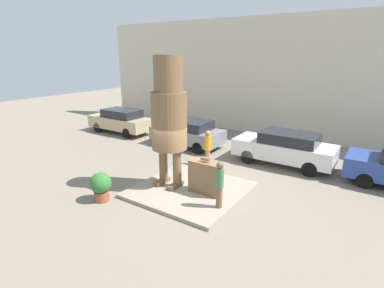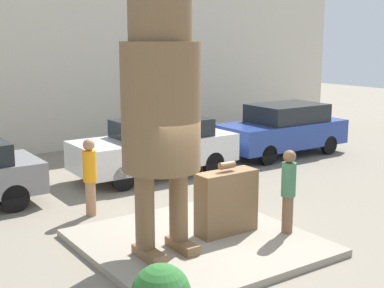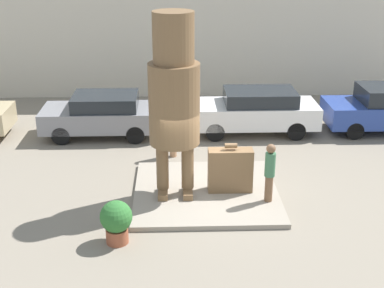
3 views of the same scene
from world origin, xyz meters
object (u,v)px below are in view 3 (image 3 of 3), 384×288
Objects in this scene: parked_car_grey at (102,114)px; tourist at (270,170)px; worker_hivis at (173,129)px; parked_car_white at (254,110)px; planter_pot at (116,220)px; statue_figure at (174,92)px; giant_suitcase at (230,170)px.

tourist is at bearing 132.75° from parked_car_grey.
tourist is at bearing -53.74° from worker_hivis.
tourist reaches higher than parked_car_white.
parked_car_grey is at bearing 1.29° from parked_car_white.
tourist is at bearing 23.85° from planter_pot.
statue_figure is 3.62m from planter_pot.
planter_pot is (-1.40, -2.27, -2.45)m from statue_figure.
giant_suitcase is at bearing 130.45° from parked_car_grey.
tourist is at bearing -34.77° from giant_suitcase.
giant_suitcase is 1.31× the size of planter_pot.
statue_figure is 1.20× the size of parked_car_grey.
worker_hivis is at bearing 141.35° from parked_car_grey.
statue_figure is 6.28m from parked_car_white.
planter_pot is at bearing 59.67° from parked_car_white.
parked_car_grey is at bearing 130.45° from giant_suitcase.
statue_figure is 2.76m from giant_suitcase.
statue_figure is 3.02× the size of tourist.
parked_car_white is (2.92, 5.11, -2.19)m from statue_figure.
tourist reaches higher than giant_suitcase.
parked_car_grey reaches higher than planter_pot.
statue_figure reaches higher than worker_hivis.
worker_hivis reaches higher than parked_car_grey.
statue_figure is 2.88× the size of worker_hivis.
parked_car_grey is 5.53m from parked_car_white.
statue_figure is at bearing -88.95° from worker_hivis.
parked_car_grey is 7.36m from planter_pot.
planter_pot is at bearing -156.15° from tourist.
statue_figure is at bearing -175.09° from giant_suitcase.
worker_hivis is (-1.59, 2.81, 0.19)m from giant_suitcase.
parked_car_grey is 3.27m from worker_hivis.
parked_car_white is (5.53, 0.12, 0.04)m from parked_car_grey.
planter_pot is 0.63× the size of worker_hivis.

